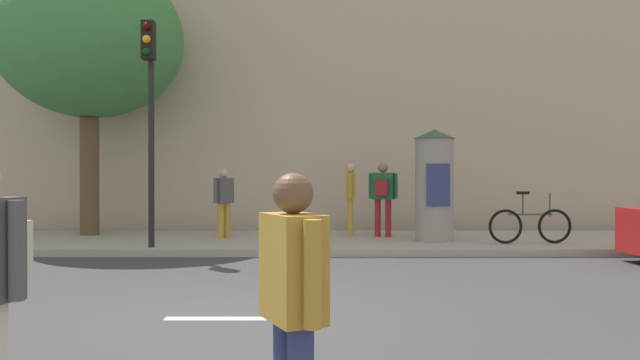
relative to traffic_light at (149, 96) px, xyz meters
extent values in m
plane|color=#38383A|center=(2.54, -5.24, -3.12)|extent=(80.00, 80.00, 0.00)
cube|color=#9E9B93|center=(2.54, 1.76, -3.05)|extent=(36.00, 4.00, 0.15)
cube|color=silver|center=(2.54, -5.24, -3.12)|extent=(1.80, 0.16, 0.01)
cube|color=#B7A893|center=(2.54, 6.76, 2.42)|extent=(36.00, 5.00, 11.09)
cylinder|color=black|center=(0.00, 0.11, -1.13)|extent=(0.12, 0.12, 3.68)
cube|color=black|center=(0.00, -0.07, 1.08)|extent=(0.24, 0.24, 0.75)
sphere|color=#390605|center=(0.00, -0.20, 1.32)|extent=(0.16, 0.16, 0.16)
sphere|color=#F2A519|center=(0.00, -0.20, 1.08)|extent=(0.16, 0.16, 0.16)
sphere|color=#07330F|center=(0.00, -0.20, 0.84)|extent=(0.16, 0.16, 0.16)
cylinder|color=gray|center=(5.83, 1.29, -1.86)|extent=(0.83, 0.83, 2.22)
cone|color=#334C33|center=(5.83, 1.29, -0.65)|extent=(0.91, 0.91, 0.20)
cube|color=navy|center=(5.83, 0.87, -1.75)|extent=(0.50, 0.02, 0.90)
cylinder|color=brown|center=(-2.17, 2.59, -1.57)|extent=(0.44, 0.44, 2.81)
ellipsoid|color=#3D7F42|center=(-2.17, 2.59, 1.72)|extent=(4.43, 4.43, 3.77)
cube|color=#B78C33|center=(3.20, -8.66, -2.04)|extent=(0.39, 0.47, 0.57)
cylinder|color=#B78C33|center=(3.30, -8.88, -2.04)|extent=(0.09, 0.09, 0.54)
cylinder|color=#B78C33|center=(3.09, -8.44, -2.04)|extent=(0.09, 0.09, 0.54)
sphere|color=brown|center=(3.20, -8.66, -1.64)|extent=(0.22, 0.22, 0.22)
cylinder|color=#4C4C51|center=(1.62, -8.43, -1.97)|extent=(0.09, 0.09, 0.57)
cube|color=silver|center=(1.42, -8.17, -2.00)|extent=(0.32, 0.25, 0.36)
cylinder|color=#B78C33|center=(1.21, 1.97, -2.57)|extent=(0.14, 0.14, 0.80)
cylinder|color=#B78C33|center=(1.09, 1.80, -2.57)|extent=(0.14, 0.14, 0.80)
cube|color=#4C4C51|center=(1.15, 1.89, -1.89)|extent=(0.44, 0.48, 0.57)
cylinder|color=#4C4C51|center=(1.30, 2.10, -1.89)|extent=(0.09, 0.09, 0.54)
cylinder|color=#4C4C51|center=(1.01, 1.68, -1.89)|extent=(0.09, 0.09, 0.54)
sphere|color=tan|center=(1.15, 1.89, -1.50)|extent=(0.22, 0.22, 0.22)
cylinder|color=maroon|center=(4.68, 2.18, -2.54)|extent=(0.14, 0.14, 0.87)
cylinder|color=maroon|center=(4.92, 2.11, -2.54)|extent=(0.14, 0.14, 0.87)
cube|color=#1E5938|center=(4.80, 2.15, -1.79)|extent=(0.54, 0.37, 0.62)
cylinder|color=#1E5938|center=(4.52, 2.23, -1.79)|extent=(0.09, 0.09, 0.59)
cylinder|color=#1E5938|center=(5.08, 2.07, -1.79)|extent=(0.09, 0.09, 0.59)
sphere|color=#8C664C|center=(4.80, 2.15, -1.37)|extent=(0.24, 0.24, 0.24)
cube|color=maroon|center=(4.75, 1.97, -1.82)|extent=(0.31, 0.23, 0.36)
cylinder|color=#B78C33|center=(4.06, 2.49, -2.54)|extent=(0.14, 0.14, 0.87)
cylinder|color=#B78C33|center=(4.07, 2.68, -2.54)|extent=(0.14, 0.14, 0.87)
cube|color=#B78C33|center=(4.07, 2.59, -1.80)|extent=(0.26, 0.39, 0.61)
cylinder|color=#B78C33|center=(4.05, 2.35, -1.80)|extent=(0.09, 0.09, 0.58)
cylinder|color=#B78C33|center=(4.08, 2.82, -1.80)|extent=(0.09, 0.09, 0.58)
sphere|color=tan|center=(4.07, 2.59, -1.37)|extent=(0.23, 0.23, 0.23)
torus|color=black|center=(7.20, 0.72, -2.61)|extent=(0.72, 0.10, 0.72)
torus|color=black|center=(8.25, 0.78, -2.61)|extent=(0.72, 0.10, 0.72)
cylinder|color=#2D5938|center=(7.73, 0.75, -2.36)|extent=(0.95, 0.10, 0.04)
cylinder|color=#2D5938|center=(7.57, 0.74, -2.16)|extent=(0.04, 0.04, 0.45)
cylinder|color=#2D5938|center=(8.15, 0.78, -2.16)|extent=(0.04, 0.04, 0.50)
cube|color=black|center=(7.57, 0.74, -1.91)|extent=(0.25, 0.11, 0.06)
camera|label=1|loc=(3.34, -11.86, -1.55)|focal=33.99mm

